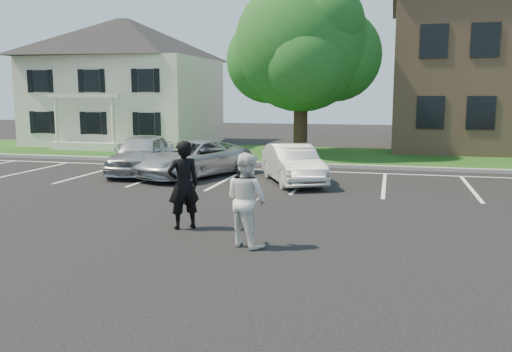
% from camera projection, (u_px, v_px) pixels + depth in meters
% --- Properties ---
extents(ground_plane, '(90.00, 90.00, 0.00)m').
position_uv_depth(ground_plane, '(245.00, 240.00, 11.62)').
color(ground_plane, black).
rests_on(ground_plane, ground).
extents(curb, '(40.00, 0.30, 0.15)m').
position_uv_depth(curb, '(318.00, 165.00, 23.11)').
color(curb, gray).
rests_on(curb, ground).
extents(grass_strip, '(44.00, 8.00, 0.08)m').
position_uv_depth(grass_strip, '(329.00, 156.00, 26.96)').
color(grass_strip, '#17460E').
rests_on(grass_strip, ground).
extents(stall_lines, '(34.00, 5.36, 0.01)m').
position_uv_depth(stall_lines, '(345.00, 179.00, 19.87)').
color(stall_lines, white).
rests_on(stall_lines, ground).
extents(house, '(10.30, 9.22, 7.60)m').
position_uv_depth(house, '(126.00, 82.00, 33.31)').
color(house, beige).
rests_on(house, ground).
extents(tree, '(7.80, 7.20, 8.80)m').
position_uv_depth(tree, '(304.00, 48.00, 26.78)').
color(tree, black).
rests_on(tree, ground).
extents(man_black_suit, '(0.89, 0.86, 2.06)m').
position_uv_depth(man_black_suit, '(183.00, 185.00, 12.50)').
color(man_black_suit, black).
rests_on(man_black_suit, ground).
extents(man_white_shirt, '(1.18, 1.11, 1.94)m').
position_uv_depth(man_white_shirt, '(246.00, 200.00, 11.06)').
color(man_white_shirt, white).
rests_on(man_white_shirt, ground).
extents(car_silver_west, '(2.45, 4.73, 1.54)m').
position_uv_depth(car_silver_west, '(142.00, 154.00, 21.15)').
color(car_silver_west, '#B8B8BE').
rests_on(car_silver_west, ground).
extents(car_silver_minivan, '(4.05, 5.43, 1.37)m').
position_uv_depth(car_silver_minivan, '(193.00, 159.00, 20.39)').
color(car_silver_minivan, '#B2B4BA').
rests_on(car_silver_minivan, ground).
extents(car_white_sedan, '(3.03, 4.32, 1.35)m').
position_uv_depth(car_white_sedan, '(293.00, 164.00, 18.96)').
color(car_white_sedan, silver).
rests_on(car_white_sedan, ground).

